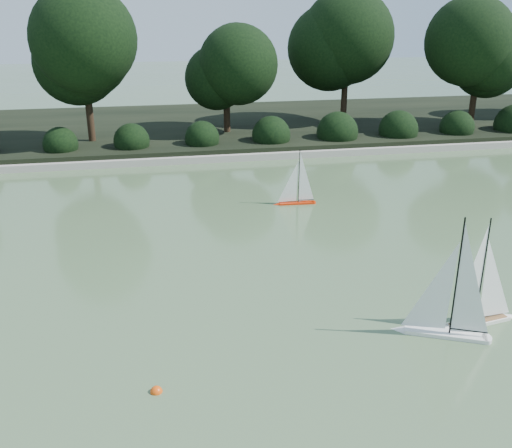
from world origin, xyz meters
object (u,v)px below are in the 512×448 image
(sailboat_white_a, at_px, (439,316))
(race_buoy, at_px, (156,392))
(sailboat_orange, at_px, (293,195))
(sailboat_white_b, at_px, (485,306))

(sailboat_white_a, xyz_separation_m, race_buoy, (-3.54, -0.47, -0.27))
(sailboat_orange, bearing_deg, sailboat_white_a, -84.86)
(sailboat_white_b, relative_size, sailboat_orange, 1.25)
(sailboat_orange, height_order, race_buoy, sailboat_orange)
(sailboat_white_a, distance_m, sailboat_orange, 5.36)
(sailboat_white_b, bearing_deg, race_buoy, -171.63)
(sailboat_white_b, relative_size, race_buoy, 11.86)
(sailboat_white_b, distance_m, sailboat_orange, 5.32)
(sailboat_white_a, bearing_deg, sailboat_white_b, 12.08)
(sailboat_white_b, xyz_separation_m, sailboat_orange, (-1.22, 5.18, -0.05))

